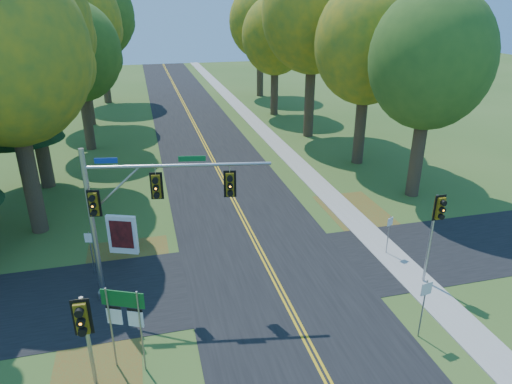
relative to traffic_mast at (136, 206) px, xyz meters
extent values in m
plane|color=#35581F|center=(5.72, -1.64, -4.29)|extent=(160.00, 160.00, 0.00)
cube|color=black|center=(5.72, -1.64, -4.28)|extent=(8.00, 160.00, 0.02)
cube|color=black|center=(5.72, 0.36, -4.28)|extent=(60.00, 6.00, 0.02)
cube|color=gold|center=(5.62, -1.64, -4.27)|extent=(0.10, 160.00, 0.01)
cube|color=gold|center=(5.82, -1.64, -4.27)|extent=(0.10, 160.00, 0.01)
cube|color=#9E998E|center=(11.92, -1.64, -4.26)|extent=(1.60, 160.00, 0.06)
cube|color=brown|center=(-0.78, 2.36, -4.28)|extent=(4.00, 6.00, 0.00)
cube|color=brown|center=(12.52, 4.36, -4.28)|extent=(3.50, 8.00, 0.00)
cylinder|color=#38281C|center=(-5.48, 7.66, -0.92)|extent=(0.86, 0.86, 6.75)
ellipsoid|color=#B08F17|center=(-5.48, 7.66, 5.26)|extent=(8.00, 8.00, 9.20)
sphere|color=#B08F17|center=(-3.88, 8.86, 4.46)|extent=(4.80, 4.80, 4.80)
cylinder|color=#38281C|center=(17.22, 7.06, -1.25)|extent=(0.83, 0.83, 6.08)
ellipsoid|color=#426920|center=(17.22, 7.06, 4.30)|extent=(7.20, 7.20, 8.28)
sphere|color=#426920|center=(18.66, 8.14, 3.58)|extent=(4.32, 4.32, 4.32)
sphere|color=#426920|center=(15.96, 6.34, 5.02)|extent=(3.96, 3.96, 3.96)
cylinder|color=#38281C|center=(-6.08, 14.56, -0.58)|extent=(0.89, 0.89, 7.42)
ellipsoid|color=#B08F17|center=(-6.08, 14.56, 6.14)|extent=(8.60, 8.60, 9.89)
sphere|color=#B08F17|center=(-4.36, 15.85, 5.28)|extent=(5.16, 5.16, 5.16)
cylinder|color=#38281C|center=(16.62, 13.86, -1.14)|extent=(0.84, 0.84, 6.30)
ellipsoid|color=#B08F17|center=(16.62, 13.86, 4.67)|extent=(7.60, 7.60, 8.74)
sphere|color=#B08F17|center=(18.14, 15.00, 3.91)|extent=(4.56, 4.56, 4.56)
sphere|color=#B08F17|center=(15.29, 13.10, 5.43)|extent=(4.18, 4.18, 4.18)
cylinder|color=#38281C|center=(-3.88, 22.76, -1.48)|extent=(0.81, 0.81, 5.62)
ellipsoid|color=#426920|center=(-3.88, 22.76, 3.71)|extent=(6.80, 6.80, 7.82)
sphere|color=#426920|center=(-2.52, 23.78, 3.03)|extent=(4.08, 4.08, 4.08)
sphere|color=#426920|center=(-5.07, 22.08, 4.39)|extent=(3.74, 3.74, 3.74)
cylinder|color=#38281C|center=(15.52, 21.96, -0.47)|extent=(0.90, 0.90, 7.65)
ellipsoid|color=#B08F17|center=(15.52, 21.96, 6.44)|extent=(8.80, 8.80, 10.12)
sphere|color=#B08F17|center=(17.28, 23.28, 5.56)|extent=(5.28, 5.28, 5.28)
sphere|color=#B08F17|center=(13.98, 21.08, 7.32)|extent=(4.84, 4.84, 4.84)
cylinder|color=#38281C|center=(-4.48, 31.46, -0.80)|extent=(0.87, 0.87, 6.98)
ellipsoid|color=#B08F17|center=(-4.48, 31.46, 5.55)|extent=(8.20, 8.20, 9.43)
sphere|color=#B08F17|center=(-2.84, 32.69, 4.73)|extent=(4.92, 4.92, 4.92)
sphere|color=#B08F17|center=(-5.91, 30.64, 6.37)|extent=(4.51, 4.51, 4.51)
cylinder|color=#38281C|center=(14.92, 31.16, -1.37)|extent=(0.82, 0.82, 5.85)
ellipsoid|color=#B08F17|center=(14.92, 31.16, 4.01)|extent=(7.00, 7.00, 8.05)
sphere|color=#B08F17|center=(16.32, 32.21, 3.31)|extent=(4.20, 4.20, 4.20)
sphere|color=#B08F17|center=(13.70, 30.46, 4.71)|extent=(3.85, 3.85, 3.85)
cylinder|color=#38281C|center=(-3.28, 42.36, -0.69)|extent=(0.88, 0.88, 7.20)
ellipsoid|color=#426920|center=(-3.28, 42.36, 5.85)|extent=(8.40, 8.40, 9.66)
sphere|color=#426920|center=(-1.60, 43.62, 5.01)|extent=(5.04, 5.04, 5.04)
sphere|color=#426920|center=(-4.75, 41.52, 6.69)|extent=(4.62, 4.62, 4.62)
cylinder|color=#38281C|center=(16.12, 41.86, -1.03)|extent=(0.85, 0.85, 6.53)
ellipsoid|color=#B08F17|center=(16.12, 41.86, 4.96)|extent=(7.80, 7.80, 8.97)
sphere|color=#B08F17|center=(17.68, 43.03, 4.18)|extent=(4.68, 4.68, 4.68)
sphere|color=#B08F17|center=(14.76, 41.08, 5.74)|extent=(4.29, 4.29, 4.29)
cylinder|color=#38281C|center=(-7.28, 14.36, -2.58)|extent=(0.50, 0.50, 3.42)
cone|color=black|center=(-7.28, 14.36, 1.86)|extent=(5.60, 5.60, 5.45)
cylinder|color=#989CA1|center=(-1.78, 0.36, -0.95)|extent=(0.21, 0.21, 6.67)
cylinder|color=#989CA1|center=(-1.78, 0.36, -4.15)|extent=(0.42, 0.42, 0.29)
cylinder|color=#989CA1|center=(1.74, -0.27, 1.62)|extent=(7.06, 1.40, 0.13)
cylinder|color=#989CA1|center=(-0.74, 0.18, 0.67)|extent=(2.14, 0.47, 1.97)
cylinder|color=#989CA1|center=(0.85, -0.11, 1.45)|extent=(0.04, 0.04, 0.34)
cube|color=#72590C|center=(0.85, -0.11, 0.80)|extent=(0.37, 0.34, 0.95)
cube|color=black|center=(0.85, -0.11, 0.80)|extent=(0.49, 0.12, 1.12)
sphere|color=orange|center=(0.81, -0.33, 0.80)|extent=(0.17, 0.17, 0.17)
cylinder|color=black|center=(0.81, -0.33, 1.10)|extent=(0.25, 0.19, 0.23)
cylinder|color=black|center=(0.81, -0.33, 0.80)|extent=(0.25, 0.19, 0.23)
cylinder|color=black|center=(0.81, -0.33, 0.49)|extent=(0.25, 0.19, 0.23)
cylinder|color=#989CA1|center=(3.66, -0.62, 1.45)|extent=(0.04, 0.04, 0.34)
cube|color=#72590C|center=(3.66, -0.62, 0.80)|extent=(0.37, 0.34, 0.95)
cube|color=black|center=(3.66, -0.62, 0.80)|extent=(0.49, 0.12, 1.12)
sphere|color=orange|center=(3.63, -0.83, 0.80)|extent=(0.17, 0.17, 0.17)
cylinder|color=black|center=(3.63, -0.83, 1.10)|extent=(0.25, 0.19, 0.23)
cylinder|color=black|center=(3.63, -0.83, 0.80)|extent=(0.25, 0.19, 0.23)
cylinder|color=black|center=(3.63, -0.83, 0.49)|extent=(0.25, 0.19, 0.23)
cube|color=#72590C|center=(-1.57, 0.18, 0.19)|extent=(0.37, 0.34, 0.95)
cube|color=black|center=(-1.57, 0.18, 0.19)|extent=(0.49, 0.12, 1.12)
sphere|color=orange|center=(-1.61, -0.04, 0.19)|extent=(0.17, 0.17, 0.17)
cylinder|color=black|center=(-1.61, -0.04, 0.49)|extent=(0.25, 0.19, 0.23)
cylinder|color=black|center=(-1.61, -0.04, 0.19)|extent=(0.25, 0.19, 0.23)
cylinder|color=black|center=(-1.61, -0.04, -0.12)|extent=(0.25, 0.19, 0.23)
cube|color=navy|center=(-0.93, 0.21, 1.89)|extent=(0.85, 0.19, 0.21)
cube|color=#0C5926|center=(2.26, -0.36, 1.89)|extent=(1.04, 0.22, 0.21)
cylinder|color=#989AA1|center=(12.19, -2.00, -2.15)|extent=(0.12, 0.12, 4.28)
cube|color=#72590C|center=(12.20, -2.22, -0.50)|extent=(0.34, 0.30, 0.97)
cube|color=black|center=(12.20, -2.22, -0.50)|extent=(0.51, 0.04, 1.15)
sphere|color=orange|center=(12.21, -2.44, -0.50)|extent=(0.18, 0.18, 0.18)
cylinder|color=black|center=(12.21, -2.44, -0.19)|extent=(0.24, 0.16, 0.23)
cylinder|color=black|center=(12.21, -2.44, -0.50)|extent=(0.24, 0.16, 0.23)
cylinder|color=black|center=(12.21, -2.44, -0.81)|extent=(0.24, 0.16, 0.23)
cylinder|color=#9B9FA3|center=(-1.78, -4.60, -2.55)|extent=(0.13, 0.13, 3.47)
cube|color=#72590C|center=(-1.79, -4.84, -1.36)|extent=(0.39, 0.35, 1.09)
cube|color=black|center=(-1.79, -4.84, -1.36)|extent=(0.57, 0.07, 1.28)
sphere|color=orange|center=(-1.81, -5.09, -1.36)|extent=(0.20, 0.20, 0.20)
cylinder|color=black|center=(-1.81, -5.09, -1.01)|extent=(0.27, 0.19, 0.26)
cylinder|color=black|center=(-1.81, -5.09, -1.36)|extent=(0.27, 0.19, 0.26)
cylinder|color=black|center=(-1.81, -5.09, -1.71)|extent=(0.27, 0.19, 0.26)
cylinder|color=gray|center=(-1.13, -3.88, -2.68)|extent=(0.06, 0.06, 3.21)
cylinder|color=gray|center=(-0.16, -4.33, -2.68)|extent=(0.06, 0.06, 3.21)
cube|color=#0B531E|center=(-0.63, -4.08, -1.45)|extent=(1.38, 0.66, 0.59)
cube|color=silver|center=(-0.63, -4.08, -1.45)|extent=(1.17, 0.54, 0.09)
cube|color=silver|center=(-0.97, -3.92, -2.20)|extent=(0.50, 0.26, 0.59)
cube|color=black|center=(-0.97, -3.92, -1.85)|extent=(0.49, 0.23, 0.11)
cube|color=silver|center=(-0.29, -4.23, -2.20)|extent=(0.50, 0.26, 0.59)
cube|color=black|center=(-0.29, -4.23, -1.85)|extent=(0.49, 0.23, 0.11)
cube|color=white|center=(-0.94, 4.01, -3.26)|extent=(1.46, 0.74, 2.06)
cube|color=maroon|center=(-0.98, 3.90, -3.20)|extent=(1.07, 0.44, 1.49)
cube|color=white|center=(-1.47, 4.22, -4.12)|extent=(0.12, 0.12, 0.34)
cube|color=white|center=(-0.41, 3.80, -4.12)|extent=(0.12, 0.12, 0.34)
cylinder|color=gray|center=(11.82, 0.68, -3.25)|extent=(0.05, 0.05, 2.07)
cube|color=silver|center=(11.82, 0.66, -2.50)|extent=(0.37, 0.19, 0.42)
cylinder|color=gray|center=(9.92, -5.16, -3.04)|extent=(0.06, 0.06, 2.50)
cube|color=silver|center=(9.93, -5.19, -2.13)|extent=(0.48, 0.11, 0.51)
cylinder|color=gray|center=(-2.28, 2.40, -3.20)|extent=(0.05, 0.05, 2.18)
cube|color=silver|center=(-2.28, 2.39, -2.40)|extent=(0.41, 0.14, 0.45)
camera|label=1|loc=(0.53, -17.03, 7.50)|focal=32.00mm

